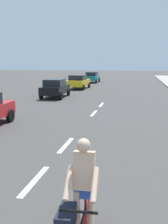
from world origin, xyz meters
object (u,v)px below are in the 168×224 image
cyclist (80,200)px  parked_car_yellow (78,81)px  parked_car_black (55,88)px  parked_car_teal (92,77)px

cyclist → parked_car_yellow: cyclist is taller
cyclist → parked_car_yellow: (-5.79, 25.27, 0.01)m
parked_car_black → parked_car_teal: size_ratio=1.00×
cyclist → parked_car_teal: 35.27m
cyclist → parked_car_black: bearing=-73.7°
parked_car_black → parked_car_teal: (0.18, 17.27, 0.00)m
parked_car_yellow → parked_car_teal: 9.52m
parked_car_yellow → cyclist: bearing=-75.3°
parked_car_black → parked_car_teal: bearing=87.3°
parked_car_black → parked_car_yellow: bearing=86.0°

